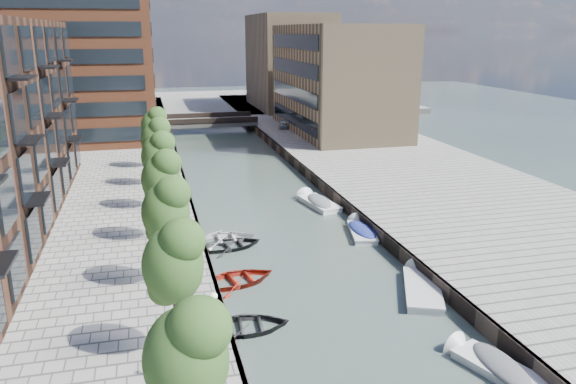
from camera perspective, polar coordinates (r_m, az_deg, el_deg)
name	(u,v)px	position (r m, az deg, el deg)	size (l,w,h in m)	color
water	(251,187)	(53.23, -3.82, 0.54)	(300.00, 300.00, 0.00)	#38473F
quay_right	(406,172)	(58.04, 11.91, 2.04)	(20.00, 140.00, 1.00)	gray
quay_wall_left	(185,186)	(52.40, -10.40, 0.62)	(0.25, 140.00, 1.00)	#332823
quay_wall_right	(312,178)	(54.48, 2.50, 1.46)	(0.25, 140.00, 1.00)	#332823
far_closure	(194,104)	(111.71, -9.53, 8.78)	(80.00, 40.00, 1.00)	gray
tower	(72,16)	(75.92, -21.05, 16.39)	(18.00, 18.00, 30.00)	brown
tan_block_near	(337,79)	(76.97, 4.99, 11.36)	(12.00, 25.00, 14.00)	#927959
tan_block_far	(289,62)	(101.78, 0.10, 13.11)	(12.00, 20.00, 16.00)	#927959
bridge	(211,121)	(83.97, -7.86, 7.12)	(13.00, 6.00, 1.30)	gray
tree_0	(186,353)	(17.01, -10.34, -15.76)	(2.50, 2.50, 5.95)	#382619
tree_1	(173,260)	(23.26, -11.64, -6.77)	(2.50, 2.50, 5.95)	#382619
tree_2	(165,209)	(29.85, -12.34, -1.67)	(2.50, 2.50, 5.95)	#382619
tree_3	(161,176)	(36.59, -12.79, 1.57)	(2.50, 2.50, 5.95)	#382619
tree_4	(158,154)	(43.41, -13.10, 3.80)	(2.50, 2.50, 5.95)	#382619
tree_5	(155,137)	(50.28, -13.32, 5.43)	(2.50, 2.50, 5.95)	#382619
tree_6	(154,125)	(57.18, -13.50, 6.66)	(2.50, 2.50, 5.95)	#382619
lamp_0	(216,333)	(21.44, -7.35, -13.99)	(0.24, 0.24, 4.12)	black
lamp_1	(184,206)	(36.15, -10.51, -1.42)	(0.24, 0.24, 4.12)	black
lamp_2	(171,154)	(51.64, -11.78, 3.76)	(0.24, 0.24, 4.12)	black
sloop_1	(247,330)	(28.56, -4.23, -13.81)	(3.10, 4.34, 0.90)	black
sloop_2	(238,283)	(33.38, -5.08, -9.20)	(3.24, 4.53, 0.94)	#9C1E11
sloop_3	(224,242)	(39.68, -6.56, -5.03)	(3.21, 4.50, 0.93)	white
sloop_4	(231,248)	(38.54, -5.80, -5.66)	(3.05, 4.28, 0.89)	black
motorboat_1	(492,366)	(27.05, 20.05, -16.24)	(3.09, 4.89, 1.54)	silver
motorboat_2	(422,287)	(33.45, 13.41, -9.33)	(3.96, 5.89, 1.86)	silver
motorboat_3	(361,231)	(41.34, 7.44, -3.90)	(2.62, 4.99, 1.58)	silver
motorboat_4	(317,202)	(47.63, 2.92, -1.06)	(2.71, 5.44, 1.73)	white
car	(284,124)	(79.89, -0.40, 6.96)	(1.38, 3.43, 1.17)	#989C9D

